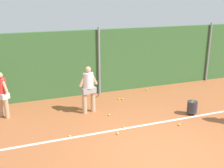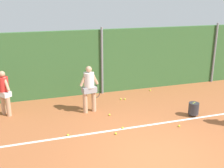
{
  "view_description": "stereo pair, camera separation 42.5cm",
  "coord_description": "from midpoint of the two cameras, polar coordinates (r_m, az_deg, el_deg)",
  "views": [
    {
      "loc": [
        -3.53,
        -5.67,
        4.09
      ],
      "look_at": [
        -0.39,
        2.71,
        1.25
      ],
      "focal_mm": 44.71,
      "sensor_mm": 36.0,
      "label": 1
    },
    {
      "loc": [
        -3.13,
        -5.81,
        4.09
      ],
      "look_at": [
        -0.39,
        2.71,
        1.25
      ],
      "focal_mm": 44.71,
      "sensor_mm": 36.0,
      "label": 2
    }
  ],
  "objects": [
    {
      "name": "hedge_fence_backdrop",
      "position": [
        12.01,
        -1.26,
        4.57
      ],
      "size": [
        19.58,
        0.25,
        2.75
      ],
      "primitive_type": "cube",
      "color": "#386633",
      "rests_on": "ground_plane"
    },
    {
      "name": "tennis_ball_11",
      "position": [
        12.65,
        8.76,
        -1.29
      ],
      "size": [
        0.07,
        0.07,
        0.07
      ],
      "primitive_type": "sphere",
      "color": "#CCDB33",
      "rests_on": "ground_plane"
    },
    {
      "name": "tennis_ball_7",
      "position": [
        8.7,
        -7.58,
        -10.33
      ],
      "size": [
        0.07,
        0.07,
        0.07
      ],
      "primitive_type": "sphere",
      "color": "#CCDB33",
      "rests_on": "ground_plane"
    },
    {
      "name": "tennis_ball_1",
      "position": [
        11.48,
        3.71,
        -3.1
      ],
      "size": [
        0.07,
        0.07,
        0.07
      ],
      "primitive_type": "sphere",
      "color": "#CCDB33",
      "rests_on": "ground_plane"
    },
    {
      "name": "ball_hopper",
      "position": [
        10.33,
        17.49,
        -4.79
      ],
      "size": [
        0.36,
        0.36,
        0.51
      ],
      "color": "#2D2D33",
      "rests_on": "ground_plane"
    },
    {
      "name": "tennis_ball_3",
      "position": [
        8.72,
        2.19,
        -10.1
      ],
      "size": [
        0.07,
        0.07,
        0.07
      ],
      "primitive_type": "sphere",
      "color": "#CCDB33",
      "rests_on": "ground_plane"
    },
    {
      "name": "player_midcourt",
      "position": [
        10.0,
        -3.46,
        -0.58
      ],
      "size": [
        0.79,
        0.37,
        1.73
      ],
      "rotation": [
        0.0,
        0.0,
        0.14
      ],
      "color": "tan",
      "rests_on": "ground_plane"
    },
    {
      "name": "tennis_ball_9",
      "position": [
        9.07,
        3.55,
        -8.96
      ],
      "size": [
        0.07,
        0.07,
        0.07
      ],
      "primitive_type": "sphere",
      "color": "#CCDB33",
      "rests_on": "ground_plane"
    },
    {
      "name": "tennis_ball_5",
      "position": [
        10.0,
        0.72,
        -6.31
      ],
      "size": [
        0.07,
        0.07,
        0.07
      ],
      "primitive_type": "sphere",
      "color": "#CCDB33",
      "rests_on": "ground_plane"
    },
    {
      "name": "ground_plane",
      "position": [
        9.04,
        5.93,
        -9.36
      ],
      "size": [
        30.13,
        30.13,
        0.0
      ],
      "primitive_type": "plane",
      "color": "#A85B33"
    },
    {
      "name": "player_backcourt_far",
      "position": [
        10.38,
        -20.13,
        -1.31
      ],
      "size": [
        0.5,
        0.58,
        1.62
      ],
      "rotation": [
        0.0,
        0.0,
        2.19
      ],
      "color": "tan",
      "rests_on": "ground_plane"
    },
    {
      "name": "fence_post_center",
      "position": [
        11.84,
        -1.02,
        4.68
      ],
      "size": [
        0.1,
        0.1,
        2.87
      ],
      "primitive_type": "cylinder",
      "color": "gray",
      "rests_on": "ground_plane"
    },
    {
      "name": "court_baseline_paint",
      "position": [
        9.19,
        5.47,
        -8.85
      ],
      "size": [
        14.31,
        0.1,
        0.01
      ],
      "primitive_type": "cube",
      "color": "white",
      "rests_on": "ground_plane"
    },
    {
      "name": "tennis_ball_8",
      "position": [
        11.47,
        2.88,
        -3.11
      ],
      "size": [
        0.07,
        0.07,
        0.07
      ],
      "primitive_type": "sphere",
      "color": "#CCDB33",
      "rests_on": "ground_plane"
    },
    {
      "name": "fence_post_right",
      "position": [
        14.48,
        21.03,
        5.9
      ],
      "size": [
        0.1,
        0.1,
        2.87
      ],
      "primitive_type": "cylinder",
      "color": "gray",
      "rests_on": "ground_plane"
    },
    {
      "name": "tennis_ball_4",
      "position": [
        9.48,
        14.83,
        -8.32
      ],
      "size": [
        0.07,
        0.07,
        0.07
      ],
      "primitive_type": "sphere",
      "color": "#CCDB33",
      "rests_on": "ground_plane"
    }
  ]
}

